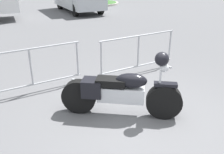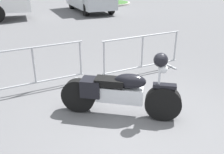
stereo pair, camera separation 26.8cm
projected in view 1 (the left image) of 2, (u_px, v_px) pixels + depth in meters
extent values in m
plane|color=#5B5B5E|center=(139.00, 121.00, 4.74)|extent=(120.00, 120.00, 0.00)
cylinder|color=black|center=(164.00, 102.00, 4.74)|extent=(0.68, 0.53, 0.68)
cylinder|color=black|center=(79.00, 96.00, 4.94)|extent=(0.68, 0.53, 0.68)
cube|color=silver|center=(121.00, 94.00, 4.80)|extent=(0.89, 0.70, 0.30)
ellipsoid|color=black|center=(131.00, 81.00, 4.65)|extent=(0.65, 0.56, 0.28)
cube|color=black|center=(111.00, 81.00, 4.72)|extent=(0.63, 0.55, 0.13)
cube|color=black|center=(92.00, 87.00, 4.82)|extent=(0.51, 0.49, 0.34)
cube|color=black|center=(166.00, 84.00, 4.59)|extent=(0.44, 0.36, 0.06)
cylinder|color=silver|center=(160.00, 77.00, 4.55)|extent=(0.06, 0.06, 0.48)
sphere|color=silver|center=(164.00, 68.00, 4.47)|extent=(0.17, 0.17, 0.17)
sphere|color=black|center=(162.00, 59.00, 4.41)|extent=(0.26, 0.26, 0.26)
cylinder|color=#9EA0A5|center=(28.00, 49.00, 5.44)|extent=(2.36, 0.27, 0.04)
cylinder|color=#9EA0A5|center=(33.00, 84.00, 5.78)|extent=(2.36, 0.27, 0.04)
cylinder|color=#9EA0A5|center=(31.00, 67.00, 5.61)|extent=(0.05, 0.05, 0.85)
cylinder|color=#9EA0A5|center=(77.00, 59.00, 6.15)|extent=(0.05, 0.05, 0.85)
cube|color=#9EA0A5|center=(76.00, 82.00, 6.36)|extent=(0.10, 0.44, 0.03)
cylinder|color=#9EA0A5|center=(139.00, 36.00, 6.53)|extent=(2.36, 0.27, 0.04)
cylinder|color=#9EA0A5|center=(138.00, 66.00, 6.87)|extent=(2.36, 0.27, 0.04)
cylinder|color=#9EA0A5|center=(101.00, 58.00, 6.17)|extent=(0.05, 0.05, 0.85)
cylinder|color=#9EA0A5|center=(138.00, 51.00, 6.70)|extent=(0.05, 0.05, 0.85)
cylinder|color=#9EA0A5|center=(170.00, 45.00, 7.23)|extent=(0.05, 0.05, 0.85)
cube|color=#9EA0A5|center=(104.00, 80.00, 6.45)|extent=(0.10, 0.44, 0.03)
cube|color=#9EA0A5|center=(166.00, 65.00, 7.44)|extent=(0.10, 0.44, 0.03)
cube|color=#B2B7BC|center=(90.00, 2.00, 14.89)|extent=(1.93, 0.96, 1.00)
cylinder|color=black|center=(100.00, 9.00, 15.75)|extent=(0.26, 0.73, 0.72)
cylinder|color=black|center=(75.00, 10.00, 15.06)|extent=(0.26, 0.73, 0.72)
cylinder|color=black|center=(82.00, 3.00, 18.46)|extent=(0.26, 0.73, 0.72)
cylinder|color=black|center=(60.00, 4.00, 17.76)|extent=(0.26, 0.73, 0.72)
cylinder|color=#ADA89E|center=(96.00, 3.00, 20.51)|extent=(3.69, 3.69, 0.14)
cylinder|color=#38662D|center=(96.00, 2.00, 20.48)|extent=(3.39, 3.39, 0.02)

